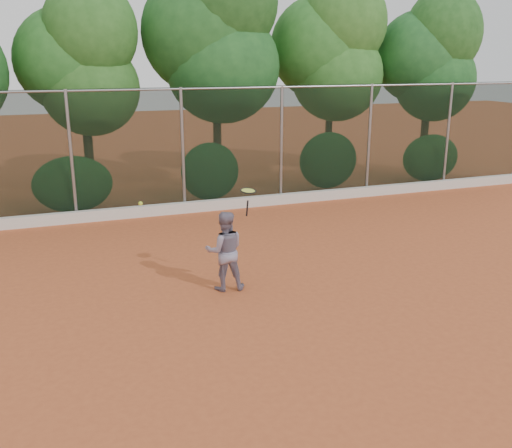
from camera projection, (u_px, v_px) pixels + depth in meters
name	position (u px, v px, depth m)	size (l,w,h in m)	color
ground	(275.00, 306.00, 10.20)	(80.00, 80.00, 0.00)	#BA552B
concrete_curb	(186.00, 207.00, 16.31)	(24.00, 0.20, 0.30)	silver
tennis_player	(225.00, 251.00, 10.73)	(0.75, 0.58, 1.53)	gray
chainlink_fence	(183.00, 147.00, 15.99)	(24.09, 0.09, 3.50)	black
foliage_backdrop	(146.00, 53.00, 16.88)	(23.70, 3.63, 7.55)	#47291B
tennis_racket	(248.00, 193.00, 10.50)	(0.37, 0.37, 0.54)	black
tennis_ball_in_flight	(140.00, 204.00, 9.54)	(0.07, 0.07, 0.07)	#CADF32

